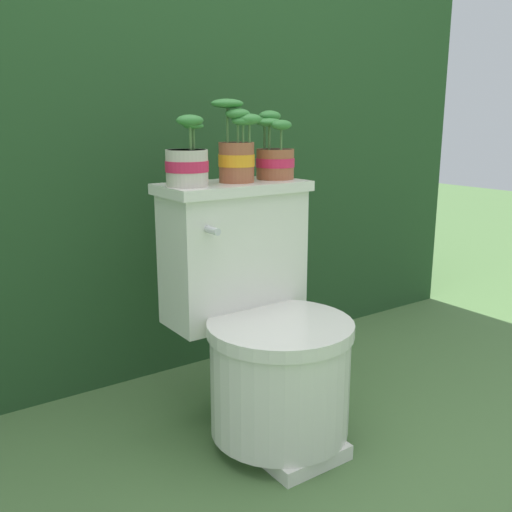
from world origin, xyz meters
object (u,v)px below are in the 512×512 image
object	(u,v)px
toilet	(261,328)
potted_plant_midleft	(236,150)
potted_plant_left	(187,162)
potted_plant_middle	(274,154)

from	to	relation	value
toilet	potted_plant_midleft	size ratio (longest dim) A/B	3.11
toilet	potted_plant_left	size ratio (longest dim) A/B	3.81
potted_plant_midleft	potted_plant_middle	distance (m)	0.15
toilet	potted_plant_left	world-z (taller)	potted_plant_left
potted_plant_left	potted_plant_middle	size ratio (longest dim) A/B	0.93
potted_plant_left	potted_plant_midleft	xyz separation A→B (m)	(0.16, 0.00, 0.03)
potted_plant_left	potted_plant_midleft	size ratio (longest dim) A/B	0.81
toilet	potted_plant_midleft	distance (m)	0.52
potted_plant_middle	toilet	bearing A→B (deg)	-135.93
potted_plant_left	potted_plant_midleft	distance (m)	0.16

